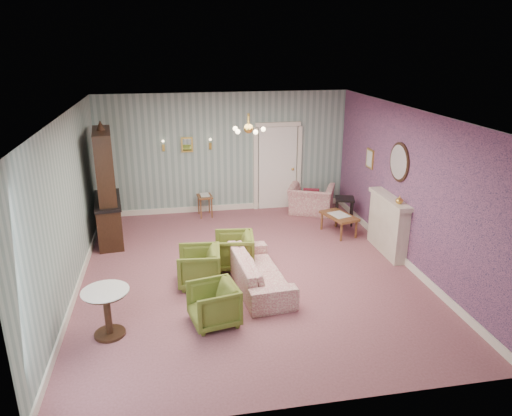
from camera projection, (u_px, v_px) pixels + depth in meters
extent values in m
plane|color=#91545E|center=(249.00, 272.00, 8.85)|extent=(7.00, 7.00, 0.00)
plane|color=white|center=(248.00, 113.00, 7.89)|extent=(7.00, 7.00, 0.00)
plane|color=gray|center=(225.00, 153.00, 11.62)|extent=(6.00, 0.00, 6.00)
plane|color=gray|center=(303.00, 297.00, 5.12)|extent=(6.00, 0.00, 6.00)
plane|color=gray|center=(68.00, 207.00, 7.86)|extent=(0.00, 7.00, 7.00)
plane|color=gray|center=(409.00, 188.00, 8.88)|extent=(0.00, 7.00, 7.00)
plane|color=#B95C85|center=(408.00, 188.00, 8.88)|extent=(0.00, 7.00, 7.00)
imported|color=#5F6A25|center=(213.00, 303.00, 7.14)|extent=(0.76, 0.79, 0.70)
imported|color=#5F6A25|center=(199.00, 265.00, 8.30)|extent=(0.73, 0.77, 0.74)
imported|color=#5F6A25|center=(234.00, 249.00, 8.94)|extent=(0.74, 0.78, 0.73)
imported|color=#A44256|center=(259.00, 265.00, 8.23)|extent=(0.74, 2.03, 0.78)
imported|color=#A44256|center=(311.00, 195.00, 11.74)|extent=(1.24, 1.06, 0.92)
imported|color=gold|center=(399.00, 200.00, 8.92)|extent=(0.15, 0.15, 0.15)
cube|color=maroon|center=(311.00, 196.00, 11.59)|extent=(0.41, 0.28, 0.39)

